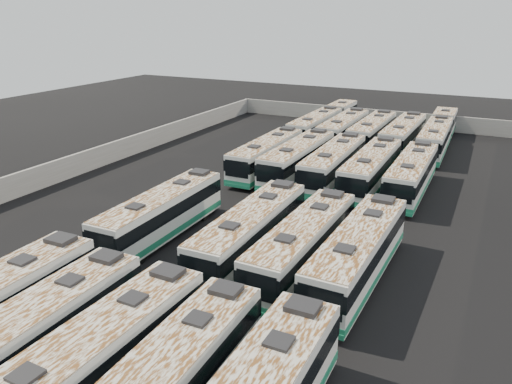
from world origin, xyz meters
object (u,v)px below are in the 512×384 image
bus_front_center (90,365)px  bus_midback_right (371,169)px  bus_back_center (372,133)px  bus_front_left (27,340)px  bus_midfront_far_left (161,214)px  bus_midfront_far_right (358,254)px  bus_back_left (343,130)px  bus_midfront_center (250,232)px  bus_midback_far_right (411,175)px  bus_back_far_right (438,133)px  bus_back_right (403,136)px  bus_midback_center (333,164)px  bus_midback_left (298,159)px  bus_midback_far_left (266,155)px  bus_midfront_right (303,244)px  bus_back_far_left (325,122)px

bus_front_center → bus_midback_right: bus_midback_right is taller
bus_front_center → bus_back_center: 46.52m
bus_front_left → bus_midfront_far_left: bearing=102.9°
bus_midfront_far_right → bus_back_left: size_ratio=1.01×
bus_midfront_center → bus_midback_far_right: (7.23, 17.39, -0.02)m
bus_midback_far_right → bus_back_far_right: size_ratio=0.65×
bus_midback_right → bus_back_right: size_ratio=0.99×
bus_midfront_center → bus_midback_center: size_ratio=0.99×
bus_midfront_far_left → bus_back_center: 32.69m
bus_midback_right → bus_back_far_right: size_ratio=0.66×
bus_midfront_far_left → bus_midback_left: bearing=77.2°
bus_midfront_far_right → bus_midback_right: (-3.60, 17.11, 0.00)m
bus_back_right → bus_midback_far_left: bearing=-125.5°
bus_midback_left → bus_midback_far_right: (10.84, 0.12, -0.07)m
bus_midfront_center → bus_midback_far_right: size_ratio=1.01×
bus_midback_center → bus_midfront_right: bearing=-78.8°
bus_back_center → bus_back_right: bearing=-0.8°
bus_back_far_left → bus_back_center: 7.88m
bus_front_left → bus_back_far_left: 50.01m
bus_midfront_far_left → bus_back_right: (10.88, 31.79, 0.08)m
bus_midback_left → bus_midback_right: bearing=-0.3°
bus_back_far_left → bus_back_far_right: 14.22m
bus_back_far_left → bus_back_center: bearing=-24.3°
bus_back_far_left → bus_back_right: (10.76, -3.45, 0.08)m
bus_midback_center → bus_midback_left: bearing=178.7°
bus_midback_left → bus_back_center: 15.06m
bus_midback_far_left → bus_midback_center: 7.08m
bus_midback_left → bus_midback_right: size_ratio=1.01×
bus_front_center → bus_midback_center: 31.88m
bus_midfront_center → bus_back_left: bus_back_left is taller
bus_back_far_left → bus_back_left: (3.62, -3.56, 0.05)m
bus_midback_far_right → bus_back_right: (-3.58, 14.41, 0.06)m
bus_midfront_far_left → bus_back_far_left: bearing=88.8°
bus_midfront_right → bus_midfront_far_right: 3.49m
bus_midback_left → bus_back_left: (0.11, 14.42, -0.04)m
bus_front_left → bus_front_center: (3.70, 0.00, 0.02)m
bus_midback_left → bus_back_far_left: size_ratio=0.67×
bus_front_left → bus_midfront_right: 16.30m
bus_midfront_far_left → bus_midfront_far_right: size_ratio=0.97×
bus_midfront_right → bus_back_far_left: bus_midfront_right is taller
bus_back_center → bus_back_right: size_ratio=0.98×
bus_back_left → bus_midfront_far_right: bearing=-70.9°
bus_back_far_left → bus_back_center: size_ratio=1.52×
bus_back_far_left → bus_midback_far_right: bearing=-50.3°
bus_front_left → bus_back_center: size_ratio=0.99×
bus_front_left → bus_back_left: (0.12, 46.33, 0.02)m
bus_back_right → bus_front_center: bearing=-93.4°
bus_midfront_far_left → bus_back_left: bus_back_left is taller
bus_midfront_center → bus_back_center: (0.01, 31.89, 0.00)m
bus_midfront_far_right → bus_back_center: bearing=103.9°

